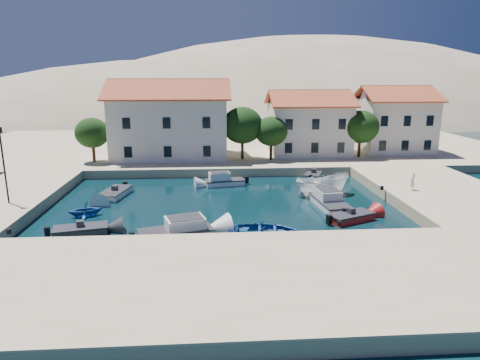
% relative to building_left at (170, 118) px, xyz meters
% --- Properties ---
extents(ground, '(400.00, 400.00, 0.00)m').
position_rel_building_left_xyz_m(ground, '(6.00, -28.00, -5.94)').
color(ground, black).
rests_on(ground, ground).
extents(quay_south, '(52.00, 12.00, 1.00)m').
position_rel_building_left_xyz_m(quay_south, '(6.00, -34.00, -5.44)').
color(quay_south, tan).
rests_on(quay_south, ground).
extents(quay_east, '(11.00, 20.00, 1.00)m').
position_rel_building_left_xyz_m(quay_east, '(26.50, -18.00, -5.44)').
color(quay_east, tan).
rests_on(quay_east, ground).
extents(quay_west, '(8.00, 20.00, 1.00)m').
position_rel_building_left_xyz_m(quay_west, '(-13.00, -18.00, -5.44)').
color(quay_west, tan).
rests_on(quay_west, ground).
extents(quay_north, '(80.00, 36.00, 1.00)m').
position_rel_building_left_xyz_m(quay_north, '(8.00, 10.00, -5.44)').
color(quay_north, tan).
rests_on(quay_north, ground).
extents(hills, '(254.00, 176.00, 99.00)m').
position_rel_building_left_xyz_m(hills, '(26.64, 95.62, -29.34)').
color(hills, '#9B8B69').
rests_on(hills, ground).
extents(building_left, '(14.70, 9.45, 9.70)m').
position_rel_building_left_xyz_m(building_left, '(0.00, 0.00, 0.00)').
color(building_left, beige).
rests_on(building_left, quay_north).
extents(building_mid, '(10.50, 8.40, 8.30)m').
position_rel_building_left_xyz_m(building_mid, '(18.00, 1.00, -0.71)').
color(building_mid, beige).
rests_on(building_mid, quay_north).
extents(building_right, '(9.45, 8.40, 8.80)m').
position_rel_building_left_xyz_m(building_right, '(30.00, 2.00, -0.46)').
color(building_right, beige).
rests_on(building_right, quay_north).
extents(trees, '(37.30, 5.30, 6.45)m').
position_rel_building_left_xyz_m(trees, '(10.51, -2.54, -1.10)').
color(trees, '#382314').
rests_on(trees, quay_north).
extents(lamppost, '(0.35, 0.25, 6.22)m').
position_rel_building_left_xyz_m(lamppost, '(-11.50, -20.00, -1.18)').
color(lamppost, black).
rests_on(lamppost, quay_west).
extents(bollards, '(29.36, 9.56, 0.30)m').
position_rel_building_left_xyz_m(bollards, '(8.80, -24.13, -4.79)').
color(bollards, black).
rests_on(bollards, ground).
extents(motorboat_grey_sw, '(4.06, 2.48, 1.25)m').
position_rel_building_left_xyz_m(motorboat_grey_sw, '(-4.33, -25.05, -5.64)').
color(motorboat_grey_sw, '#2D2D31').
rests_on(motorboat_grey_sw, ground).
extents(cabin_cruiser_south, '(5.59, 3.62, 1.60)m').
position_rel_building_left_xyz_m(cabin_cruiser_south, '(2.55, -26.08, -5.46)').
color(cabin_cruiser_south, white).
rests_on(cabin_cruiser_south, ground).
extents(rowboat_south, '(5.32, 4.08, 1.02)m').
position_rel_building_left_xyz_m(rowboat_south, '(8.86, -26.04, -5.94)').
color(rowboat_south, '#1A4B90').
rests_on(rowboat_south, ground).
extents(motorboat_red_se, '(4.09, 3.08, 1.25)m').
position_rel_building_left_xyz_m(motorboat_red_se, '(16.08, -23.41, -5.64)').
color(motorboat_red_se, maroon).
rests_on(motorboat_red_se, ground).
extents(cabin_cruiser_east, '(2.65, 5.51, 1.60)m').
position_rel_building_left_xyz_m(cabin_cruiser_east, '(15.44, -19.67, -5.46)').
color(cabin_cruiser_east, white).
rests_on(cabin_cruiser_east, ground).
extents(boat_east, '(5.90, 3.37, 2.15)m').
position_rel_building_left_xyz_m(boat_east, '(15.72, -15.87, -5.94)').
color(boat_east, white).
rests_on(boat_east, ground).
extents(motorboat_white_ne, '(2.80, 3.80, 1.25)m').
position_rel_building_left_xyz_m(motorboat_white_ne, '(16.52, -9.00, -5.64)').
color(motorboat_white_ne, white).
rests_on(motorboat_white_ne, ground).
extents(rowboat_west, '(3.26, 3.03, 1.40)m').
position_rel_building_left_xyz_m(rowboat_west, '(-5.17, -20.83, -5.94)').
color(rowboat_west, '#1A4B90').
rests_on(rowboat_west, ground).
extents(motorboat_white_west, '(2.69, 4.60, 1.25)m').
position_rel_building_left_xyz_m(motorboat_white_west, '(-4.02, -15.06, -5.64)').
color(motorboat_white_west, white).
rests_on(motorboat_white_west, ground).
extents(cabin_cruiser_north, '(4.29, 2.41, 1.60)m').
position_rel_building_left_xyz_m(cabin_cruiser_north, '(6.50, -11.57, -5.46)').
color(cabin_cruiser_north, white).
rests_on(cabin_cruiser_north, ground).
extents(pedestrian, '(0.72, 0.69, 1.66)m').
position_rel_building_left_xyz_m(pedestrian, '(23.39, -18.26, -4.10)').
color(pedestrian, silver).
rests_on(pedestrian, quay_east).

